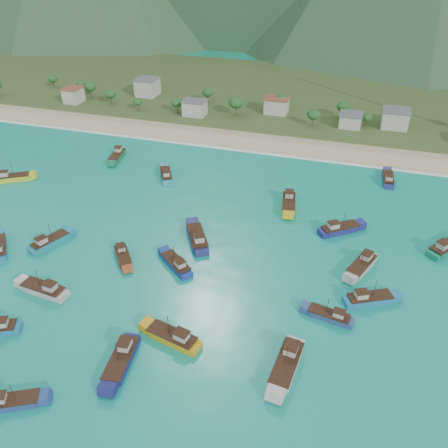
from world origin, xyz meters
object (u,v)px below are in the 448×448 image
(boat_13, at_px, (12,178))
(boat_16, at_px, (289,203))
(boat_3, at_px, (50,242))
(boat_14, at_px, (123,256))
(boat_28, at_px, (339,229))
(boat_5, at_px, (117,156))
(boat_24, at_px, (173,338))
(boat_7, at_px, (176,265))
(boat_20, at_px, (122,360))
(boat_25, at_px, (197,239))
(boat_18, at_px, (330,316))
(boat_11, at_px, (166,175))
(boat_0, at_px, (44,290))
(boat_8, at_px, (446,248))
(boat_6, at_px, (388,179))
(boat_17, at_px, (362,266))
(boat_21, at_px, (369,299))
(boat_22, at_px, (287,364))
(boat_19, at_px, (12,402))

(boat_13, relative_size, boat_16, 0.93)
(boat_3, bearing_deg, boat_14, 22.67)
(boat_14, distance_m, boat_28, 54.26)
(boat_5, height_order, boat_24, boat_5)
(boat_7, height_order, boat_20, boat_20)
(boat_25, relative_size, boat_28, 1.14)
(boat_18, bearing_deg, boat_11, 59.19)
(boat_0, relative_size, boat_5, 0.98)
(boat_14, xyz_separation_m, boat_24, (20.82, -19.71, 0.18))
(boat_0, distance_m, boat_8, 92.55)
(boat_0, height_order, boat_6, boat_0)
(boat_3, xyz_separation_m, boat_20, (33.94, -26.87, 0.09))
(boat_0, xyz_separation_m, boat_14, (10.32, 15.48, -0.18))
(boat_16, distance_m, boat_17, 30.55)
(boat_13, height_order, boat_28, boat_13)
(boat_0, bearing_deg, boat_5, 21.43)
(boat_0, bearing_deg, boat_6, -37.49)
(boat_11, relative_size, boat_13, 0.95)
(boat_21, bearing_deg, boat_7, -115.43)
(boat_13, xyz_separation_m, boat_24, (72.45, -45.00, -0.03))
(boat_11, xyz_separation_m, boat_22, (49.03, -60.74, 0.15))
(boat_28, bearing_deg, boat_8, 51.86)
(boat_6, distance_m, boat_19, 114.35)
(boat_11, bearing_deg, boat_19, -112.49)
(boat_7, relative_size, boat_14, 1.11)
(boat_0, distance_m, boat_28, 71.29)
(boat_16, bearing_deg, boat_3, 25.34)
(boat_6, bearing_deg, boat_14, -138.06)
(boat_17, bearing_deg, boat_20, 67.73)
(boat_14, relative_size, boat_19, 0.93)
(boat_14, distance_m, boat_25, 18.35)
(boat_20, bearing_deg, boat_22, -171.75)
(boat_11, distance_m, boat_16, 40.25)
(boat_20, bearing_deg, boat_21, -151.80)
(boat_8, xyz_separation_m, boat_11, (-79.57, 15.72, -0.11))
(boat_0, distance_m, boat_16, 66.52)
(boat_11, bearing_deg, boat_24, -93.71)
(boat_16, bearing_deg, boat_20, 64.70)
(boat_8, height_order, boat_17, boat_8)
(boat_21, bearing_deg, boat_5, -146.36)
(boat_20, distance_m, boat_24, 10.00)
(boat_16, bearing_deg, boat_24, 69.08)
(boat_11, distance_m, boat_28, 56.44)
(boat_7, xyz_separation_m, boat_13, (-64.73, 24.55, 0.11))
(boat_0, bearing_deg, boat_8, -57.94)
(boat_13, distance_m, boat_14, 57.49)
(boat_17, bearing_deg, boat_24, 67.16)
(boat_21, bearing_deg, boat_6, 149.03)
(boat_21, height_order, boat_22, boat_22)
(boat_18, distance_m, boat_20, 40.42)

